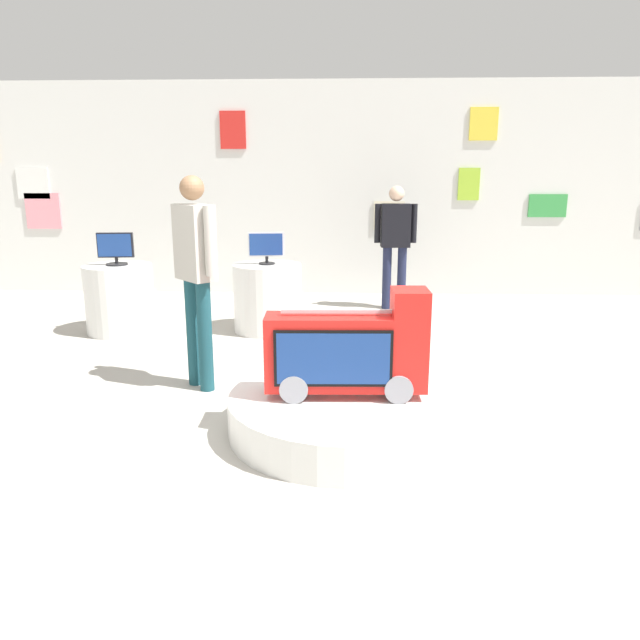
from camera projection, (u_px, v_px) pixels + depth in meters
name	position (u px, v px, depth m)	size (l,w,h in m)	color
ground_plane	(285.00, 454.00, 4.02)	(30.00, 30.00, 0.00)	#B2ADA3
back_wall_display	(320.00, 190.00, 8.95)	(12.38, 0.13, 3.08)	silver
main_display_pedestal	(345.00, 413.00, 4.35)	(1.67, 1.67, 0.27)	silver
novelty_firetruck_tv	(349.00, 353.00, 4.24)	(1.14, 0.38, 0.77)	gray
display_pedestal_left_rear	(268.00, 298.00, 7.03)	(0.79, 0.79, 0.78)	silver
tv_on_left_rear	(266.00, 247.00, 6.88)	(0.41, 0.18, 0.36)	black
display_pedestal_center_rear	(120.00, 299.00, 6.97)	(0.77, 0.77, 0.78)	silver
tv_on_center_rear	(115.00, 249.00, 6.83)	(0.40, 0.24, 0.37)	black
shopper_browsing_near_truck	(395.00, 238.00, 8.02)	(0.56, 0.21, 1.63)	#1E233F
shopper_browsing_rear	(196.00, 266.00, 5.02)	(0.41, 0.43, 1.80)	#194751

